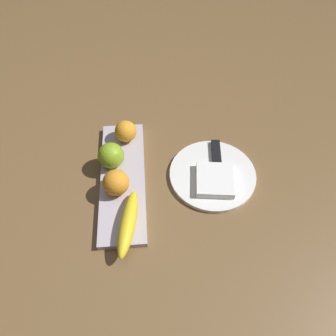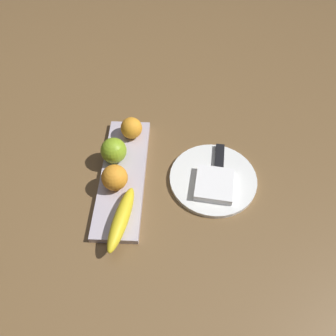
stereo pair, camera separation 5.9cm
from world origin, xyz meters
name	(u,v)px [view 1 (the left image)]	position (x,y,z in m)	size (l,w,h in m)	color
ground_plane	(123,176)	(0.00, 0.00, 0.00)	(2.40, 2.40, 0.00)	brown
fruit_tray	(123,180)	(0.02, 0.00, 0.01)	(0.39, 0.12, 0.02)	#BCB1BF
apple	(111,155)	(-0.03, -0.03, 0.05)	(0.07, 0.07, 0.07)	#83AC22
banana	(128,223)	(0.16, 0.02, 0.04)	(0.18, 0.04, 0.04)	yellow
orange_near_apple	(116,183)	(0.06, -0.01, 0.05)	(0.07, 0.07, 0.07)	orange
orange_near_banana	(126,131)	(-0.12, 0.01, 0.05)	(0.06, 0.06, 0.06)	orange
dinner_plate	(212,175)	(0.02, 0.24, 0.01)	(0.23, 0.23, 0.01)	white
folded_napkin	(215,180)	(0.05, 0.24, 0.02)	(0.10, 0.10, 0.02)	white
knife	(217,158)	(-0.03, 0.26, 0.02)	(0.18, 0.04, 0.01)	silver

